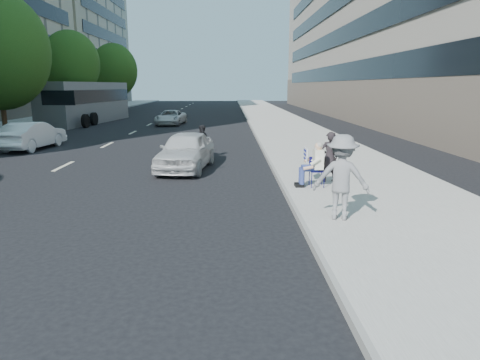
{
  "coord_description": "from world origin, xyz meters",
  "views": [
    {
      "loc": [
        -0.12,
        -8.28,
        3.02
      ],
      "look_at": [
        0.11,
        1.02,
        0.97
      ],
      "focal_mm": 32.0,
      "sensor_mm": 36.0,
      "label": 1
    }
  ],
  "objects_px": {
    "pedestrian_woman": "(329,157)",
    "white_sedan_near": "(186,151)",
    "jogger": "(341,177)",
    "motorcycle": "(203,143)",
    "seated_protester": "(313,162)",
    "bus": "(87,103)",
    "white_sedan_far": "(171,117)",
    "white_sedan_mid": "(32,135)"
  },
  "relations": [
    {
      "from": "pedestrian_woman",
      "to": "white_sedan_near",
      "type": "relative_size",
      "value": 0.37
    },
    {
      "from": "white_sedan_near",
      "to": "jogger",
      "type": "bearing_deg",
      "value": -50.79
    },
    {
      "from": "pedestrian_woman",
      "to": "motorcycle",
      "type": "height_order",
      "value": "pedestrian_woman"
    },
    {
      "from": "seated_protester",
      "to": "white_sedan_near",
      "type": "relative_size",
      "value": 0.32
    },
    {
      "from": "jogger",
      "to": "seated_protester",
      "type": "bearing_deg",
      "value": -72.96
    },
    {
      "from": "pedestrian_woman",
      "to": "bus",
      "type": "bearing_deg",
      "value": -61.55
    },
    {
      "from": "jogger",
      "to": "pedestrian_woman",
      "type": "height_order",
      "value": "jogger"
    },
    {
      "from": "white_sedan_near",
      "to": "white_sedan_far",
      "type": "height_order",
      "value": "white_sedan_near"
    },
    {
      "from": "white_sedan_far",
      "to": "bus",
      "type": "height_order",
      "value": "bus"
    },
    {
      "from": "jogger",
      "to": "white_sedan_mid",
      "type": "distance_m",
      "value": 16.95
    },
    {
      "from": "pedestrian_woman",
      "to": "white_sedan_near",
      "type": "bearing_deg",
      "value": -35.43
    },
    {
      "from": "pedestrian_woman",
      "to": "seated_protester",
      "type": "bearing_deg",
      "value": 41.99
    },
    {
      "from": "white_sedan_far",
      "to": "bus",
      "type": "distance_m",
      "value": 7.56
    },
    {
      "from": "pedestrian_woman",
      "to": "motorcycle",
      "type": "relative_size",
      "value": 0.75
    },
    {
      "from": "white_sedan_mid",
      "to": "bus",
      "type": "xyz_separation_m",
      "value": [
        -2.2,
        15.23,
        0.97
      ]
    },
    {
      "from": "seated_protester",
      "to": "pedestrian_woman",
      "type": "distance_m",
      "value": 0.88
    },
    {
      "from": "motorcycle",
      "to": "white_sedan_near",
      "type": "bearing_deg",
      "value": -106.85
    },
    {
      "from": "motorcycle",
      "to": "seated_protester",
      "type": "bearing_deg",
      "value": -64.17
    },
    {
      "from": "white_sedan_mid",
      "to": "white_sedan_far",
      "type": "bearing_deg",
      "value": -103.66
    },
    {
      "from": "white_sedan_mid",
      "to": "white_sedan_far",
      "type": "relative_size",
      "value": 0.98
    },
    {
      "from": "seated_protester",
      "to": "pedestrian_woman",
      "type": "bearing_deg",
      "value": 45.78
    },
    {
      "from": "seated_protester",
      "to": "motorcycle",
      "type": "distance_m",
      "value": 6.86
    },
    {
      "from": "seated_protester",
      "to": "white_sedan_near",
      "type": "xyz_separation_m",
      "value": [
        -4.02,
        3.49,
        -0.18
      ]
    },
    {
      "from": "seated_protester",
      "to": "white_sedan_far",
      "type": "distance_m",
      "value": 23.03
    },
    {
      "from": "jogger",
      "to": "pedestrian_woman",
      "type": "distance_m",
      "value": 3.78
    },
    {
      "from": "white_sedan_near",
      "to": "bus",
      "type": "relative_size",
      "value": 0.33
    },
    {
      "from": "jogger",
      "to": "bus",
      "type": "height_order",
      "value": "bus"
    },
    {
      "from": "seated_protester",
      "to": "white_sedan_near",
      "type": "height_order",
      "value": "seated_protester"
    },
    {
      "from": "jogger",
      "to": "white_sedan_mid",
      "type": "xyz_separation_m",
      "value": [
        -12.0,
        11.96,
        -0.42
      ]
    },
    {
      "from": "seated_protester",
      "to": "motorcycle",
      "type": "xyz_separation_m",
      "value": [
        -3.52,
        5.88,
        -0.24
      ]
    },
    {
      "from": "bus",
      "to": "pedestrian_woman",
      "type": "bearing_deg",
      "value": -50.49
    },
    {
      "from": "motorcycle",
      "to": "bus",
      "type": "xyz_separation_m",
      "value": [
        -10.67,
        18.22,
        1.0
      ]
    },
    {
      "from": "jogger",
      "to": "motorcycle",
      "type": "xyz_separation_m",
      "value": [
        -3.53,
        8.98,
        -0.44
      ]
    },
    {
      "from": "pedestrian_woman",
      "to": "white_sedan_far",
      "type": "bearing_deg",
      "value": -74.05
    },
    {
      "from": "pedestrian_woman",
      "to": "white_sedan_far",
      "type": "xyz_separation_m",
      "value": [
        -7.65,
        21.3,
        -0.34
      ]
    },
    {
      "from": "white_sedan_mid",
      "to": "motorcycle",
      "type": "xyz_separation_m",
      "value": [
        8.47,
        -2.98,
        -0.03
      ]
    },
    {
      "from": "white_sedan_mid",
      "to": "motorcycle",
      "type": "bearing_deg",
      "value": 167.71
    },
    {
      "from": "seated_protester",
      "to": "jogger",
      "type": "relative_size",
      "value": 0.7
    },
    {
      "from": "jogger",
      "to": "motorcycle",
      "type": "distance_m",
      "value": 9.66
    },
    {
      "from": "white_sedan_mid",
      "to": "white_sedan_far",
      "type": "height_order",
      "value": "white_sedan_mid"
    },
    {
      "from": "motorcycle",
      "to": "bus",
      "type": "relative_size",
      "value": 0.17
    },
    {
      "from": "white_sedan_mid",
      "to": "white_sedan_far",
      "type": "xyz_separation_m",
      "value": [
        4.96,
        13.06,
        -0.09
      ]
    }
  ]
}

